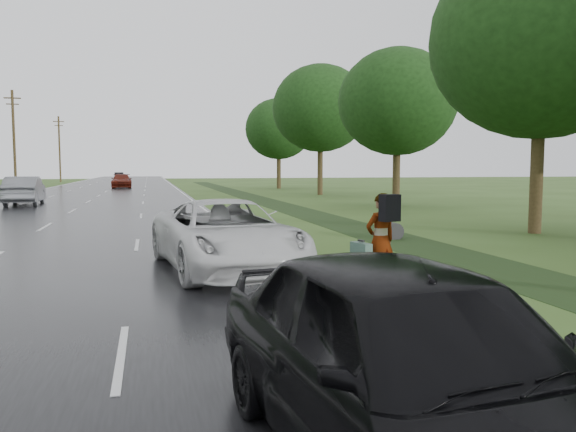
{
  "coord_description": "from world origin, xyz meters",
  "views": [
    {
      "loc": [
        3.87,
        -6.9,
        2.32
      ],
      "look_at": [
        6.67,
        4.39,
        1.3
      ],
      "focal_mm": 35.0,
      "sensor_mm": 36.0,
      "label": 1
    }
  ],
  "objects_px": {
    "dark_sedan": "(411,365)",
    "silver_sedan": "(25,191)",
    "pedestrian": "(380,239)",
    "white_pickup": "(226,235)"
  },
  "relations": [
    {
      "from": "dark_sedan",
      "to": "silver_sedan",
      "type": "distance_m",
      "value": 34.3
    },
    {
      "from": "silver_sedan",
      "to": "dark_sedan",
      "type": "bearing_deg",
      "value": 102.42
    },
    {
      "from": "pedestrian",
      "to": "silver_sedan",
      "type": "height_order",
      "value": "pedestrian"
    },
    {
      "from": "white_pickup",
      "to": "dark_sedan",
      "type": "height_order",
      "value": "dark_sedan"
    },
    {
      "from": "white_pickup",
      "to": "silver_sedan",
      "type": "xyz_separation_m",
      "value": [
        -8.93,
        24.44,
        0.08
      ]
    },
    {
      "from": "pedestrian",
      "to": "white_pickup",
      "type": "relative_size",
      "value": 0.33
    },
    {
      "from": "pedestrian",
      "to": "white_pickup",
      "type": "bearing_deg",
      "value": -55.03
    },
    {
      "from": "white_pickup",
      "to": "silver_sedan",
      "type": "relative_size",
      "value": 1.08
    },
    {
      "from": "pedestrian",
      "to": "white_pickup",
      "type": "xyz_separation_m",
      "value": [
        -2.68,
        2.31,
        -0.12
      ]
    },
    {
      "from": "pedestrian",
      "to": "white_pickup",
      "type": "distance_m",
      "value": 3.54
    }
  ]
}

